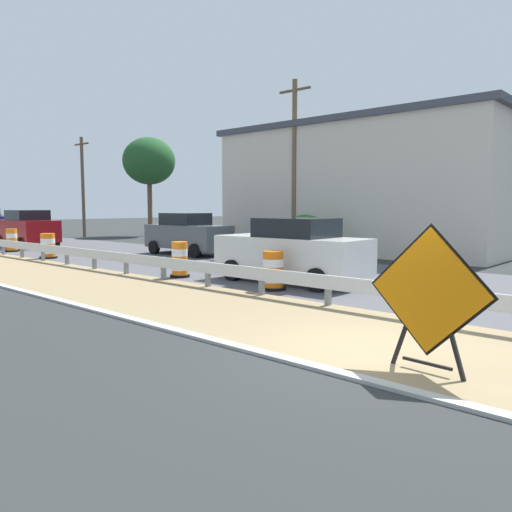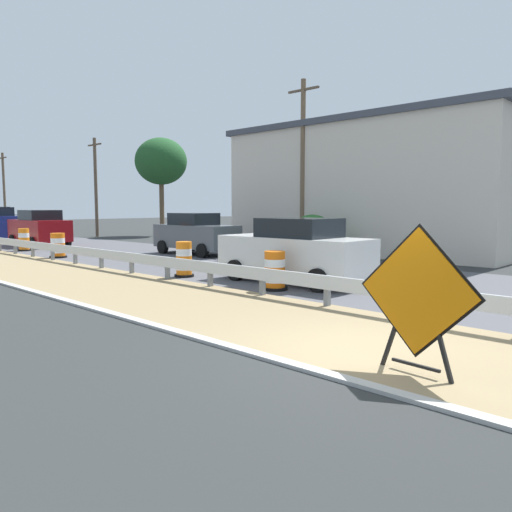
% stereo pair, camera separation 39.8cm
% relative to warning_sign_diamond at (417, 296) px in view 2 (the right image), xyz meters
% --- Properties ---
extents(ground_plane, '(160.00, 160.00, 0.00)m').
position_rel_warning_sign_diamond_xyz_m(ground_plane, '(0.40, 0.85, -1.07)').
color(ground_plane, '#2B2D2D').
extents(median_dirt_strip, '(3.99, 120.00, 0.01)m').
position_rel_warning_sign_diamond_xyz_m(median_dirt_strip, '(1.19, 0.85, -1.07)').
color(median_dirt_strip, '#8E7A56').
rests_on(median_dirt_strip, ground).
extents(curb_near_edge, '(0.20, 120.00, 0.11)m').
position_rel_warning_sign_diamond_xyz_m(curb_near_edge, '(-0.90, 0.85, -1.07)').
color(curb_near_edge, '#ADADA8').
rests_on(curb_near_edge, ground).
extents(warning_sign_diamond, '(0.18, 1.81, 2.05)m').
position_rel_warning_sign_diamond_xyz_m(warning_sign_diamond, '(0.00, 0.00, 0.00)').
color(warning_sign_diamond, black).
rests_on(warning_sign_diamond, ground).
extents(traffic_barrel_nearest, '(0.71, 0.71, 1.06)m').
position_rel_warning_sign_diamond_xyz_m(traffic_barrel_nearest, '(3.83, 5.93, -0.59)').
color(traffic_barrel_nearest, orange).
rests_on(traffic_barrel_nearest, ground).
extents(traffic_barrel_close, '(0.63, 0.63, 1.14)m').
position_rel_warning_sign_diamond_xyz_m(traffic_barrel_close, '(3.71, 9.74, -0.55)').
color(traffic_barrel_close, orange).
rests_on(traffic_barrel_close, ground).
extents(traffic_barrel_mid, '(0.74, 0.74, 1.09)m').
position_rel_warning_sign_diamond_xyz_m(traffic_barrel_mid, '(3.61, 18.56, -0.58)').
color(traffic_barrel_mid, orange).
rests_on(traffic_barrel_mid, ground).
extents(traffic_barrel_far, '(0.64, 0.64, 1.15)m').
position_rel_warning_sign_diamond_xyz_m(traffic_barrel_far, '(3.94, 23.11, -0.55)').
color(traffic_barrel_far, orange).
rests_on(traffic_barrel_far, ground).
extents(car_lead_near_lane, '(2.07, 4.73, 1.93)m').
position_rel_warning_sign_diamond_xyz_m(car_lead_near_lane, '(5.23, 6.38, -0.11)').
color(car_lead_near_lane, silver).
rests_on(car_lead_near_lane, ground).
extents(car_lead_far_lane, '(2.25, 4.78, 2.06)m').
position_rel_warning_sign_diamond_xyz_m(car_lead_far_lane, '(5.79, 25.60, -0.04)').
color(car_lead_far_lane, maroon).
rests_on(car_lead_far_lane, ground).
extents(car_distant_a, '(1.96, 4.45, 1.96)m').
position_rel_warning_sign_diamond_xyz_m(car_distant_a, '(8.83, 15.35, -0.09)').
color(car_distant_a, '#4C5156').
rests_on(car_distant_a, ground).
extents(roadside_shop_near, '(7.57, 14.60, 6.40)m').
position_rel_warning_sign_diamond_xyz_m(roadside_shop_near, '(16.61, 10.22, 2.14)').
color(roadside_shop_near, beige).
rests_on(roadside_shop_near, ground).
extents(utility_pole_near, '(0.24, 1.80, 8.30)m').
position_rel_warning_sign_diamond_xyz_m(utility_pole_near, '(12.97, 12.24, 3.23)').
color(utility_pole_near, brown).
rests_on(utility_pole_near, ground).
extents(utility_pole_mid, '(0.24, 1.80, 7.30)m').
position_rel_warning_sign_diamond_xyz_m(utility_pole_mid, '(12.57, 31.45, 2.73)').
color(utility_pole_mid, brown).
rests_on(utility_pole_mid, ground).
extents(utility_pole_far, '(0.24, 1.80, 7.60)m').
position_rel_warning_sign_diamond_xyz_m(utility_pole_far, '(12.80, 50.17, 2.88)').
color(utility_pole_far, brown).
rests_on(utility_pole_far, ground).
extents(bush_roadside, '(2.08, 2.08, 1.92)m').
position_rel_warning_sign_diamond_xyz_m(bush_roadside, '(11.08, 10.19, -0.11)').
color(bush_roadside, '#286028').
rests_on(bush_roadside, ground).
extents(tree_roadside, '(3.96, 3.96, 7.49)m').
position_rel_warning_sign_diamond_xyz_m(tree_roadside, '(16.76, 29.05, 4.61)').
color(tree_roadside, brown).
rests_on(tree_roadside, ground).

